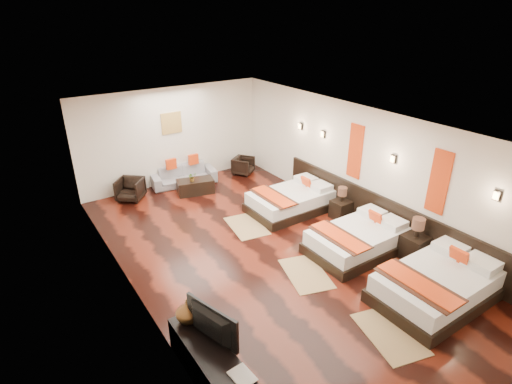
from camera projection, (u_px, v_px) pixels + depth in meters
floor at (267, 254)px, 8.69m from camera, size 5.50×9.50×0.01m
ceiling at (269, 126)px, 7.51m from camera, size 5.50×9.50×0.01m
back_wall at (172, 136)px, 11.68m from camera, size 5.50×0.01×2.80m
left_wall at (133, 234)px, 6.71m from camera, size 0.01×9.50×2.80m
right_wall at (364, 167)px, 9.49m from camera, size 0.01×9.50×2.80m
headboard_panel at (385, 217)px, 9.27m from camera, size 0.08×6.60×0.90m
bed_near at (438, 285)px, 7.26m from camera, size 2.29×1.44×0.87m
bed_mid at (358, 239)px, 8.70m from camera, size 2.13×1.34×0.81m
bed_far at (291, 200)px, 10.43m from camera, size 2.13×1.34×0.81m
nightstand_a at (414, 244)px, 8.42m from camera, size 0.48×0.48×0.94m
nightstand_b at (341, 207)px, 10.04m from camera, size 0.42×0.42×0.83m
jute_mat_near at (390, 334)px, 6.57m from camera, size 1.03×1.35×0.01m
jute_mat_mid at (306, 274)px, 8.05m from camera, size 1.07×1.37×0.01m
jute_mat_far at (247, 226)px, 9.78m from camera, size 0.93×1.31×0.01m
tv_console at (211, 365)px, 5.67m from camera, size 0.50×1.80×0.55m
tv at (207, 326)px, 5.59m from camera, size 0.40×0.96×0.55m
book at (234, 382)px, 5.08m from camera, size 0.28×0.36×0.03m
figurine at (188, 311)px, 6.00m from camera, size 0.38×0.38×0.38m
sofa at (184, 175)px, 11.98m from camera, size 1.97×1.01×0.55m
armchair_left at (130, 189)px, 11.00m from camera, size 0.92×0.92×0.60m
armchair_right at (243, 166)px, 12.69m from camera, size 0.82×0.82×0.54m
coffee_table at (195, 186)px, 11.43m from camera, size 1.09×0.72×0.40m
table_plant at (192, 177)px, 11.21m from camera, size 0.24×0.21×0.25m
orange_panel_a at (439, 182)px, 7.92m from camera, size 0.04×0.40×1.30m
orange_panel_b at (355, 151)px, 9.58m from camera, size 0.04×0.40×1.30m
sconce_near at (497, 195)px, 7.02m from camera, size 0.07×0.12×0.18m
sconce_mid at (393, 159)px, 8.68m from camera, size 0.07×0.12×0.18m
sconce_far at (323, 134)px, 10.33m from camera, size 0.07×0.12×0.18m
sconce_lounge at (300, 126)px, 11.01m from camera, size 0.07×0.12×0.18m
gold_artwork at (171, 123)px, 11.49m from camera, size 0.60×0.04×0.60m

